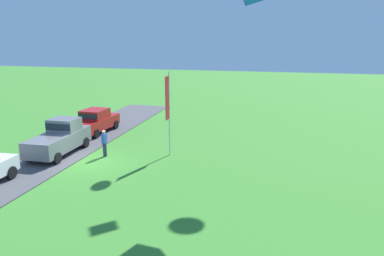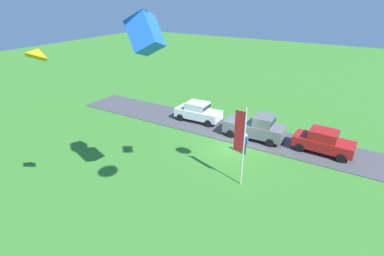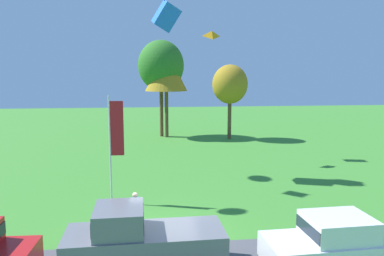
{
  "view_description": "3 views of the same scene",
  "coord_description": "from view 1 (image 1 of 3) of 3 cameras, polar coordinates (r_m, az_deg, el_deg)",
  "views": [
    {
      "loc": [
        19.3,
        11.24,
        7.42
      ],
      "look_at": [
        0.76,
        6.64,
        2.66
      ],
      "focal_mm": 35.0,
      "sensor_mm": 36.0,
      "label": 1
    },
    {
      "loc": [
        -8.05,
        19.99,
        11.4
      ],
      "look_at": [
        0.68,
        5.44,
        3.7
      ],
      "focal_mm": 28.0,
      "sensor_mm": 36.0,
      "label": 2
    },
    {
      "loc": [
        -0.56,
        -13.74,
        6.25
      ],
      "look_at": [
        1.84,
        6.41,
        3.38
      ],
      "focal_mm": 35.0,
      "sensor_mm": 36.0,
      "label": 3
    }
  ],
  "objects": [
    {
      "name": "car_pickup_mid_row",
      "position": [
        25.19,
        -19.47,
        -1.34
      ],
      "size": [
        5.04,
        2.13,
        2.14
      ],
      "color": "slate",
      "rests_on": "ground"
    },
    {
      "name": "pavement_strip",
      "position": [
        24.98,
        -21.11,
        -4.19
      ],
      "size": [
        36.0,
        4.4,
        0.06
      ],
      "primitive_type": "cube",
      "color": "#4C4C51",
      "rests_on": "ground"
    },
    {
      "name": "flag_banner",
      "position": [
        22.89,
        -3.69,
        3.73
      ],
      "size": [
        0.71,
        0.08,
        5.3
      ],
      "color": "silver",
      "rests_on": "ground"
    },
    {
      "name": "ground_plane",
      "position": [
        23.53,
        -15.49,
        -4.92
      ],
      "size": [
        120.0,
        120.0,
        0.0
      ],
      "primitive_type": "plane",
      "color": "#3D842D"
    },
    {
      "name": "car_sedan_by_flagpole",
      "position": [
        29.73,
        -14.47,
        1.15
      ],
      "size": [
        4.48,
        2.12,
        1.84
      ],
      "color": "red",
      "rests_on": "ground"
    },
    {
      "name": "person_watching_sky",
      "position": [
        23.95,
        -13.21,
        -2.24
      ],
      "size": [
        0.36,
        0.24,
        1.71
      ],
      "color": "#2D334C",
      "rests_on": "ground"
    }
  ]
}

